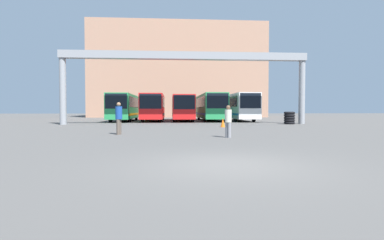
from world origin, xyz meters
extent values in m
plane|color=#514F4C|center=(0.00, 0.00, 0.00)|extent=(200.00, 200.00, 0.00)
cube|color=tan|center=(0.00, 51.41, 8.63)|extent=(32.29, 12.00, 17.25)
cylinder|color=gray|center=(-11.36, 20.98, 3.07)|extent=(0.60, 0.60, 6.14)
cylinder|color=gray|center=(11.36, 20.98, 3.07)|extent=(0.60, 0.60, 6.14)
cube|color=gray|center=(0.00, 20.98, 6.49)|extent=(23.32, 0.80, 0.70)
cube|color=#268C4C|center=(-7.06, 29.50, 1.76)|extent=(2.45, 11.13, 2.82)
cube|color=black|center=(-7.06, 23.96, 2.28)|extent=(2.25, 0.06, 1.58)
cube|color=black|center=(-7.06, 29.50, 2.28)|extent=(2.48, 9.46, 1.18)
cube|color=orange|center=(-7.06, 29.50, 0.86)|extent=(2.48, 10.58, 0.24)
cylinder|color=black|center=(-8.13, 26.39, 0.54)|extent=(0.28, 1.07, 1.07)
cylinder|color=black|center=(-6.00, 26.39, 0.54)|extent=(0.28, 1.07, 1.07)
cylinder|color=black|center=(-8.13, 32.62, 0.54)|extent=(0.28, 1.07, 1.07)
cylinder|color=black|center=(-6.00, 32.62, 0.54)|extent=(0.28, 1.07, 1.07)
cube|color=red|center=(-3.53, 29.11, 1.75)|extent=(2.48, 10.34, 2.80)
cube|color=black|center=(-3.53, 23.96, 2.26)|extent=(2.29, 0.06, 1.57)
cube|color=black|center=(-3.53, 29.11, 2.26)|extent=(2.51, 8.79, 1.17)
cube|color=black|center=(-3.53, 29.11, 0.85)|extent=(2.51, 9.82, 0.24)
cylinder|color=black|center=(-4.61, 26.21, 0.45)|extent=(0.28, 0.90, 0.90)
cylinder|color=black|center=(-2.45, 26.21, 0.45)|extent=(0.28, 0.90, 0.90)
cylinder|color=black|center=(-4.61, 32.00, 0.45)|extent=(0.28, 0.90, 0.90)
cylinder|color=black|center=(-2.45, 32.00, 0.45)|extent=(0.28, 0.90, 0.90)
cube|color=red|center=(0.00, 29.69, 1.69)|extent=(2.44, 11.51, 2.69)
cube|color=black|center=(0.00, 23.96, 2.19)|extent=(2.24, 0.06, 1.51)
cube|color=black|center=(0.00, 29.69, 2.19)|extent=(2.47, 9.78, 1.13)
cube|color=black|center=(0.00, 29.69, 0.83)|extent=(2.47, 10.93, 0.24)
cylinder|color=black|center=(-1.06, 26.47, 0.52)|extent=(0.28, 1.04, 1.04)
cylinder|color=black|center=(1.06, 26.47, 0.52)|extent=(0.28, 1.04, 1.04)
cylinder|color=black|center=(-1.06, 32.91, 0.52)|extent=(0.28, 1.04, 1.04)
cylinder|color=black|center=(1.06, 32.91, 0.52)|extent=(0.28, 1.04, 1.04)
cube|color=#268C4C|center=(3.53, 30.14, 1.79)|extent=(2.53, 12.41, 2.89)
cube|color=black|center=(3.53, 23.96, 2.33)|extent=(2.33, 0.06, 1.62)
cube|color=black|center=(3.53, 30.14, 2.33)|extent=(2.56, 10.55, 1.21)
cube|color=#1966B2|center=(3.53, 30.14, 0.87)|extent=(2.56, 11.79, 0.24)
cylinder|color=black|center=(2.43, 26.67, 0.52)|extent=(0.28, 1.05, 1.05)
cylinder|color=black|center=(4.63, 26.67, 0.52)|extent=(0.28, 1.05, 1.05)
cylinder|color=black|center=(2.43, 33.62, 0.52)|extent=(0.28, 1.05, 1.05)
cylinder|color=black|center=(4.63, 33.62, 0.52)|extent=(0.28, 1.05, 1.05)
cube|color=silver|center=(7.06, 29.58, 1.81)|extent=(2.46, 11.28, 2.92)
cube|color=black|center=(7.06, 23.96, 2.35)|extent=(2.27, 0.06, 1.63)
cube|color=black|center=(7.06, 29.58, 2.35)|extent=(2.49, 9.59, 1.22)
cube|color=#1966B2|center=(7.06, 29.58, 0.87)|extent=(2.49, 10.71, 0.24)
cylinder|color=black|center=(5.99, 26.42, 0.50)|extent=(0.28, 1.00, 1.00)
cylinder|color=black|center=(8.13, 26.42, 0.50)|extent=(0.28, 1.00, 1.00)
cylinder|color=black|center=(5.99, 32.73, 0.50)|extent=(0.28, 1.00, 1.00)
cylinder|color=black|center=(8.13, 32.73, 0.50)|extent=(0.28, 1.00, 1.00)
cylinder|color=brown|center=(-4.30, 9.64, 0.43)|extent=(0.20, 0.20, 0.86)
cylinder|color=brown|center=(-4.35, 9.48, 0.43)|extent=(0.20, 0.20, 0.86)
cylinder|color=navy|center=(-4.33, 9.56, 1.22)|extent=(0.38, 0.38, 0.72)
sphere|color=#8C6647|center=(-4.33, 9.56, 1.70)|extent=(0.23, 0.23, 0.23)
cylinder|color=gray|center=(1.48, 7.21, 0.38)|extent=(0.18, 0.18, 0.77)
cylinder|color=gray|center=(1.39, 7.33, 0.38)|extent=(0.18, 0.18, 0.77)
cylinder|color=beige|center=(1.44, 7.27, 1.09)|extent=(0.34, 0.34, 0.64)
sphere|color=brown|center=(1.44, 7.27, 1.51)|extent=(0.21, 0.21, 0.21)
cone|color=orange|center=(2.73, 16.19, 0.35)|extent=(0.36, 0.36, 0.70)
torus|color=black|center=(9.95, 20.51, 0.12)|extent=(1.04, 1.04, 0.24)
torus|color=black|center=(9.95, 20.51, 0.36)|extent=(1.04, 1.04, 0.24)
torus|color=black|center=(9.95, 20.51, 0.60)|extent=(1.04, 1.04, 0.24)
torus|color=black|center=(9.95, 20.51, 0.84)|extent=(1.04, 1.04, 0.24)
torus|color=black|center=(9.95, 20.51, 1.08)|extent=(1.04, 1.04, 0.24)
camera|label=1|loc=(-1.41, -7.46, 1.41)|focal=28.00mm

